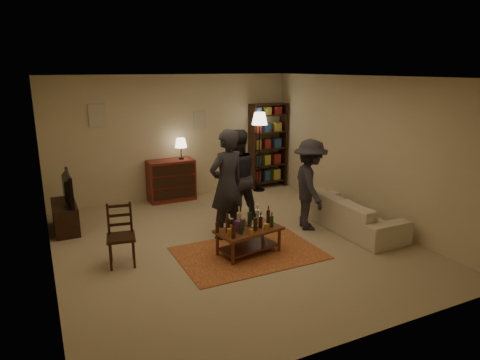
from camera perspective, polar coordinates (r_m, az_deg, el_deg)
floor at (r=7.25m, az=-1.15°, el=-8.27°), size 6.00×6.00×0.00m
room_shell at (r=9.35m, az=-12.63°, el=8.13°), size 6.00×6.00×6.00m
rug at (r=6.84m, az=1.15°, el=-9.69°), size 2.20×1.50×0.01m
coffee_table at (r=6.69m, az=1.06°, el=-6.80°), size 1.09×0.71×0.75m
dining_chair at (r=6.58m, az=-15.63°, el=-6.76°), size 0.46×0.46×0.93m
tv_stand at (r=8.25m, az=-22.33°, el=-3.67°), size 0.40×1.00×1.06m
dresser at (r=9.46m, az=-9.11°, el=0.12°), size 1.00×0.50×1.36m
bookshelf at (r=10.33m, az=3.72°, el=4.69°), size 0.90×0.34×2.02m
floor_lamp at (r=9.88m, az=2.62°, el=7.44°), size 0.36×0.36×1.85m
sofa at (r=7.96m, az=14.68°, el=-4.30°), size 0.81×2.08×0.61m
person_left at (r=7.15m, az=-1.76°, el=-0.65°), size 0.78×0.61×1.88m
person_right at (r=7.91m, az=-0.49°, el=0.44°), size 0.89×0.71×1.76m
person_by_sofa at (r=7.71m, az=9.28°, el=-0.64°), size 0.91×1.19×1.63m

